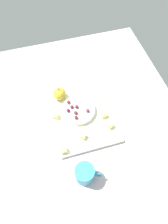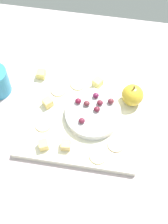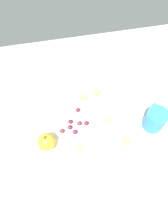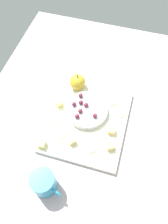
{
  "view_description": "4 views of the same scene",
  "coord_description": "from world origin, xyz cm",
  "views": [
    {
      "loc": [
        -43.14,
        15.25,
        90.69
      ],
      "look_at": [
        3.94,
        1.88,
        9.15
      ],
      "focal_mm": 32.41,
      "sensor_mm": 36.0,
      "label": 1
    },
    {
      "loc": [
        12.07,
        -45.04,
        92.45
      ],
      "look_at": [
        4.36,
        2.32,
        10.22
      ],
      "focal_mm": 54.68,
      "sensor_mm": 36.0,
      "label": 2
    },
    {
      "loc": [
        9.8,
        40.54,
        78.24
      ],
      "look_at": [
        2.05,
        1.56,
        9.58
      ],
      "focal_mm": 33.57,
      "sensor_mm": 36.0,
      "label": 3
    },
    {
      "loc": [
        -36.37,
        -7.49,
        80.62
      ],
      "look_at": [
        4.44,
        4.29,
        9.39
      ],
      "focal_mm": 35.87,
      "sensor_mm": 36.0,
      "label": 4
    }
  ],
  "objects": [
    {
      "name": "apple_whole",
      "position": [
        17.31,
        10.77,
        9.29
      ],
      "size": [
        6.47,
        6.47,
        6.47
      ],
      "primitive_type": "sphere",
      "color": "gold",
      "rests_on": "platter"
    },
    {
      "name": "cracker_2",
      "position": [
        10.03,
        -8.55,
        6.25
      ],
      "size": [
        4.78,
        4.78,
        0.4
      ],
      "primitive_type": "cylinder",
      "color": "#DDC589",
      "rests_on": "platter"
    },
    {
      "name": "grape_3",
      "position": [
        7.73,
        4.41,
        9.2
      ],
      "size": [
        1.82,
        1.64,
        1.49
      ],
      "primitive_type": "ellipsoid",
      "color": "maroon",
      "rests_on": "serving_dish"
    },
    {
      "name": "table",
      "position": [
        0.0,
        0.0,
        2.06
      ],
      "size": [
        123.95,
        92.99,
        4.13
      ],
      "primitive_type": "cube",
      "color": "#BAA8AF",
      "rests_on": "ground"
    },
    {
      "name": "platter",
      "position": [
        3.47,
        2.74,
        5.09
      ],
      "size": [
        34.34,
        29.31,
        1.93
      ],
      "primitive_type": "cube",
      "color": "silver",
      "rests_on": "table"
    },
    {
      "name": "cheese_cube_3",
      "position": [
        -5.22,
        -8.11,
        7.32
      ],
      "size": [
        3.36,
        3.36,
        2.54
      ],
      "primitive_type": "cube",
      "rotation": [
        0.0,
        0.0,
        0.43
      ],
      "color": "#F2CF6F",
      "rests_on": "platter"
    },
    {
      "name": "cheese_cube_2",
      "position": [
        -11.2,
        15.27,
        7.32
      ],
      "size": [
        2.57,
        2.57,
        2.54
      ],
      "primitive_type": "cube",
      "rotation": [
        0.0,
        0.0,
        0.01
      ],
      "color": "#EED46A",
      "rests_on": "platter"
    },
    {
      "name": "cheese_cube_4",
      "position": [
        -6.98,
        5.51,
        7.32
      ],
      "size": [
        3.59,
        3.59,
        2.54
      ],
      "primitive_type": "cube",
      "rotation": [
        0.0,
        0.0,
        0.78
      ],
      "color": "#F1CF71",
      "rests_on": "platter"
    },
    {
      "name": "grape_5",
      "position": [
        8.3,
        6.69,
        9.21
      ],
      "size": [
        1.82,
        1.64,
        1.51
      ],
      "primitive_type": "ellipsoid",
      "color": "maroon",
      "rests_on": "serving_dish"
    },
    {
      "name": "serving_dish",
      "position": [
        6.72,
        3.85,
        7.25
      ],
      "size": [
        16.11,
        16.11,
        2.4
      ],
      "primitive_type": "cylinder",
      "color": "silver",
      "rests_on": "platter"
    },
    {
      "name": "cracker_4",
      "position": [
        -4.97,
        11.06,
        6.25
      ],
      "size": [
        4.78,
        4.78,
        0.4
      ],
      "primitive_type": "cylinder",
      "color": "#DEBB8C",
      "rests_on": "platter"
    },
    {
      "name": "grape_0",
      "position": [
        4.1,
        0.43,
        9.24
      ],
      "size": [
        1.82,
        1.64,
        1.57
      ],
      "primitive_type": "ellipsoid",
      "color": "maroon",
      "rests_on": "serving_dish"
    },
    {
      "name": "cheese_cube_0",
      "position": [
        0.87,
        -7.15,
        7.32
      ],
      "size": [
        2.76,
        2.76,
        2.54
      ],
      "primitive_type": "cube",
      "rotation": [
        0.0,
        0.0,
        0.09
      ],
      "color": "#EEC571",
      "rests_on": "platter"
    },
    {
      "name": "grape_4",
      "position": [
        6.77,
        8.91,
        9.26
      ],
      "size": [
        1.82,
        1.64,
        1.62
      ],
      "primitive_type": "ellipsoid",
      "color": "maroon",
      "rests_on": "serving_dish"
    },
    {
      "name": "grape_6",
      "position": [
        11.33,
        7.66,
        9.31
      ],
      "size": [
        1.82,
        1.64,
        1.7
      ],
      "primitive_type": "ellipsoid",
      "color": "maroon",
      "rests_on": "serving_dish"
    },
    {
      "name": "cracker_1",
      "position": [
        -6.92,
        -1.4,
        6.25
      ],
      "size": [
        4.78,
        4.78,
        0.4
      ],
      "primitive_type": "cylinder",
      "color": "#DDBA87",
      "rests_on": "platter"
    },
    {
      "name": "cheese_cube_1",
      "position": [
        6.53,
        15.01,
        7.32
      ],
      "size": [
        3.48,
        3.48,
        2.54
      ],
      "primitive_type": "cube",
      "rotation": [
        0.0,
        0.0,
        1.03
      ],
      "color": "#E0D270",
      "rests_on": "platter"
    },
    {
      "name": "cracker_3",
      "position": [
        0.58,
        14.2,
        6.25
      ],
      "size": [
        4.78,
        4.78,
        0.4
      ],
      "primitive_type": "cylinder",
      "color": "beige",
      "rests_on": "platter"
    },
    {
      "name": "cracker_0",
      "position": [
        14.44,
        -4.28,
        6.25
      ],
      "size": [
        4.78,
        4.78,
        0.4
      ],
      "primitive_type": "cylinder",
      "color": "#E2B78A",
      "rests_on": "platter"
    },
    {
      "name": "grape_1",
      "position": [
        4.58,
        5.77,
        9.25
      ],
      "size": [
        1.82,
        1.64,
        1.58
      ],
      "primitive_type": "ellipsoid",
      "color": "maroon",
      "rests_on": "serving_dish"
    },
    {
      "name": "grape_2",
      "position": [
        2.03,
        6.24,
        9.26
      ],
      "size": [
        1.82,
        1.64,
        1.61
      ],
      "primitive_type": "ellipsoid",
      "color": "maroon",
      "rests_on": "serving_dish"
    },
    {
      "name": "cup",
      "position": [
        -23.67,
        9.35,
        8.65
      ],
      "size": [
        7.86,
        10.78,
        9.04
      ],
      "color": "#3393BC",
      "rests_on": "table"
    },
    {
      "name": "apple_stem",
      "position": [
        17.31,
        10.77,
        13.13
      ],
      "size": [
        0.5,
        0.5,
        1.2
      ],
      "primitive_type": "cylinder",
      "color": "brown",
      "rests_on": "apple_whole"
    }
  ]
}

